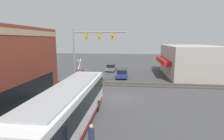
{
  "coord_description": "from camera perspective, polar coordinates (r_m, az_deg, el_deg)",
  "views": [
    {
      "loc": [
        -18.48,
        -1.39,
        6.38
      ],
      "look_at": [
        5.41,
        1.35,
        2.16
      ],
      "focal_mm": 28.0,
      "sensor_mm": 36.0,
      "label": 1
    }
  ],
  "objects": [
    {
      "name": "ground_plane",
      "position": [
        19.6,
        2.15,
        -9.05
      ],
      "size": [
        120.0,
        120.0,
        0.0
      ],
      "primitive_type": "plane",
      "color": "#424244"
    },
    {
      "name": "shop_building",
      "position": [
        33.85,
        24.28,
        2.76
      ],
      "size": [
        13.06,
        9.7,
        5.31
      ],
      "color": "#B2ADA3",
      "rests_on": "ground"
    },
    {
      "name": "city_bus",
      "position": [
        12.52,
        -13.8,
        -11.74
      ],
      "size": [
        12.0,
        2.59,
        3.28
      ],
      "color": "white",
      "rests_on": "ground"
    },
    {
      "name": "traffic_signal_gantry",
      "position": [
        23.18,
        -7.69,
        8.05
      ],
      "size": [
        0.42,
        6.94,
        7.69
      ],
      "color": "gray",
      "rests_on": "ground"
    },
    {
      "name": "crossing_signal",
      "position": [
        23.95,
        -10.46,
        -0.03
      ],
      "size": [
        1.41,
        1.18,
        3.81
      ],
      "color": "gray",
      "rests_on": "ground"
    },
    {
      "name": "rail_track_near",
      "position": [
        25.33,
        3.21,
        -4.59
      ],
      "size": [
        2.6,
        60.0,
        0.15
      ],
      "color": "#332D28",
      "rests_on": "ground"
    },
    {
      "name": "parked_car_blue",
      "position": [
        29.65,
        3.36,
        -1.14
      ],
      "size": [
        4.58,
        1.82,
        1.46
      ],
      "color": "navy",
      "rests_on": "ground"
    },
    {
      "name": "parked_car_grey",
      "position": [
        35.94,
        -0.22,
        0.81
      ],
      "size": [
        4.5,
        1.82,
        1.43
      ],
      "color": "slate",
      "rests_on": "ground"
    },
    {
      "name": "pedestrian_near_bus",
      "position": [
        10.4,
        -6.71,
        -21.62
      ],
      "size": [
        0.34,
        0.34,
        1.85
      ],
      "color": "black",
      "rests_on": "ground"
    },
    {
      "name": "pedestrian_at_crossing",
      "position": [
        24.93,
        -9.05,
        -3.05
      ],
      "size": [
        0.34,
        0.34,
        1.63
      ],
      "color": "#473828",
      "rests_on": "ground"
    }
  ]
}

